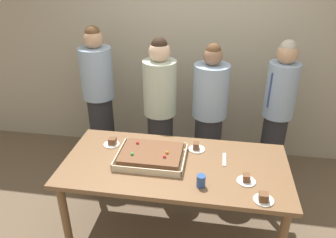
% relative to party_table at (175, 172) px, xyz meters
% --- Properties ---
extents(ground_plane, '(12.00, 12.00, 0.00)m').
position_rel_party_table_xyz_m(ground_plane, '(0.00, 0.00, -0.70)').
color(ground_plane, brown).
extents(interior_back_panel, '(8.00, 0.12, 3.00)m').
position_rel_party_table_xyz_m(interior_back_panel, '(0.00, 1.60, 0.80)').
color(interior_back_panel, '#B2A893').
rests_on(interior_back_panel, ground_plane).
extents(party_table, '(1.94, 0.92, 0.78)m').
position_rel_party_table_xyz_m(party_table, '(0.00, 0.00, 0.00)').
color(party_table, brown).
rests_on(party_table, ground_plane).
extents(sheet_cake, '(0.59, 0.46, 0.11)m').
position_rel_party_table_xyz_m(sheet_cake, '(-0.21, 0.03, 0.13)').
color(sheet_cake, beige).
rests_on(sheet_cake, party_table).
extents(plated_slice_near_left, '(0.15, 0.15, 0.07)m').
position_rel_party_table_xyz_m(plated_slice_near_left, '(-0.63, 0.21, 0.11)').
color(plated_slice_near_left, white).
rests_on(plated_slice_near_left, party_table).
extents(plated_slice_near_right, '(0.15, 0.15, 0.07)m').
position_rel_party_table_xyz_m(plated_slice_near_right, '(0.71, -0.37, 0.11)').
color(plated_slice_near_right, white).
rests_on(plated_slice_near_right, party_table).
extents(plated_slice_far_left, '(0.15, 0.15, 0.07)m').
position_rel_party_table_xyz_m(plated_slice_far_left, '(0.59, -0.16, 0.11)').
color(plated_slice_far_left, white).
rests_on(plated_slice_far_left, party_table).
extents(plated_slice_far_right, '(0.15, 0.15, 0.07)m').
position_rel_party_table_xyz_m(plated_slice_far_right, '(0.16, 0.25, 0.11)').
color(plated_slice_far_right, white).
rests_on(plated_slice_far_right, party_table).
extents(drink_cup_nearest, '(0.07, 0.07, 0.10)m').
position_rel_party_table_xyz_m(drink_cup_nearest, '(0.24, -0.27, 0.14)').
color(drink_cup_nearest, '#2D5199').
rests_on(drink_cup_nearest, party_table).
extents(cake_server_utensil, '(0.03, 0.20, 0.01)m').
position_rel_party_table_xyz_m(cake_server_utensil, '(0.42, 0.13, 0.09)').
color(cake_server_utensil, silver).
rests_on(cake_server_utensil, party_table).
extents(person_serving_front, '(0.36, 0.36, 1.66)m').
position_rel_party_table_xyz_m(person_serving_front, '(-0.29, 0.88, 0.16)').
color(person_serving_front, '#28282D').
rests_on(person_serving_front, ground_plane).
extents(person_green_shirt_behind, '(0.38, 0.38, 1.60)m').
position_rel_party_table_xyz_m(person_green_shirt_behind, '(0.25, 0.94, 0.12)').
color(person_green_shirt_behind, '#28282D').
rests_on(person_green_shirt_behind, ground_plane).
extents(person_striped_tie_right, '(0.33, 0.33, 1.65)m').
position_rel_party_table_xyz_m(person_striped_tie_right, '(0.98, 1.03, 0.17)').
color(person_striped_tie_right, '#28282D').
rests_on(person_striped_tie_right, ground_plane).
extents(person_far_right_suit, '(0.36, 0.36, 1.72)m').
position_rel_party_table_xyz_m(person_far_right_suit, '(-1.04, 1.02, 0.19)').
color(person_far_right_suit, '#28282D').
rests_on(person_far_right_suit, ground_plane).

